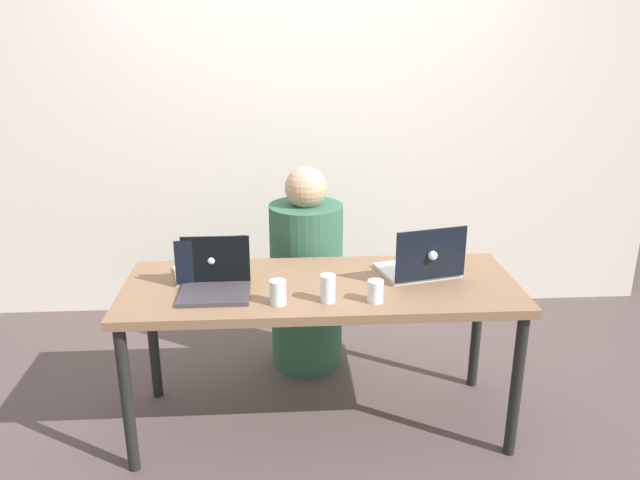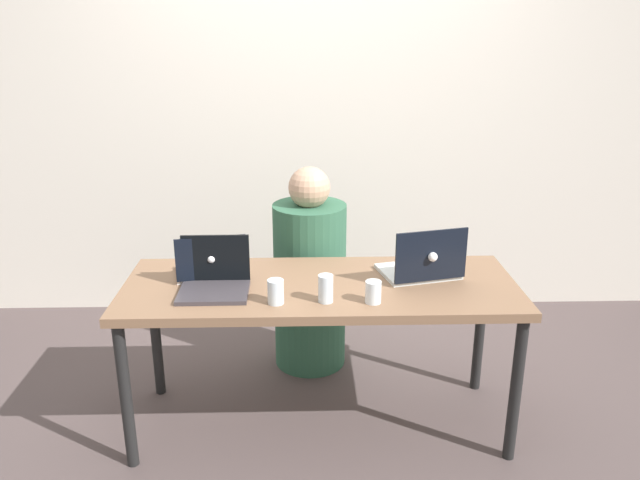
% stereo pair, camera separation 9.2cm
% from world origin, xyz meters
% --- Properties ---
extents(ground_plane, '(12.00, 12.00, 0.00)m').
position_xyz_m(ground_plane, '(0.00, 0.00, 0.00)').
color(ground_plane, '#4E4141').
extents(back_wall, '(4.50, 0.10, 2.54)m').
position_xyz_m(back_wall, '(0.00, 1.36, 1.27)').
color(back_wall, beige).
rests_on(back_wall, ground).
extents(desk, '(1.73, 0.66, 0.71)m').
position_xyz_m(desk, '(0.00, 0.00, 0.65)').
color(desk, brown).
rests_on(desk, ground).
extents(person_at_center, '(0.44, 0.44, 1.11)m').
position_xyz_m(person_at_center, '(-0.04, 0.58, 0.49)').
color(person_at_center, '#305E44').
rests_on(person_at_center, ground).
extents(laptop_back_right, '(0.38, 0.33, 0.25)m').
position_xyz_m(laptop_back_right, '(0.46, 0.06, 0.77)').
color(laptop_back_right, silver).
rests_on(laptop_back_right, desk).
extents(laptop_back_left, '(0.35, 0.28, 0.21)m').
position_xyz_m(laptop_back_left, '(-0.49, 0.10, 0.76)').
color(laptop_back_left, silver).
rests_on(laptop_back_left, desk).
extents(laptop_front_left, '(0.29, 0.26, 0.22)m').
position_xyz_m(laptop_front_left, '(-0.45, -0.06, 0.76)').
color(laptop_front_left, '#3C373C').
rests_on(laptop_front_left, desk).
extents(water_glass_center, '(0.06, 0.06, 0.12)m').
position_xyz_m(water_glass_center, '(0.02, -0.19, 0.76)').
color(water_glass_center, silver).
rests_on(water_glass_center, desk).
extents(water_glass_right, '(0.07, 0.07, 0.09)m').
position_xyz_m(water_glass_right, '(0.21, -0.20, 0.75)').
color(water_glass_right, white).
rests_on(water_glass_right, desk).
extents(water_glass_left, '(0.07, 0.07, 0.10)m').
position_xyz_m(water_glass_left, '(-0.19, -0.20, 0.76)').
color(water_glass_left, silver).
rests_on(water_glass_left, desk).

